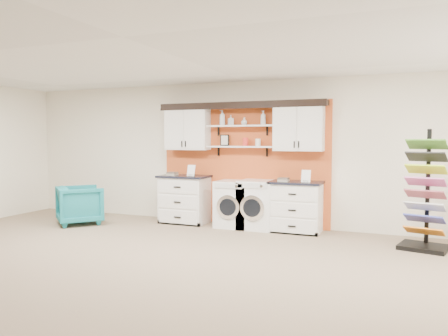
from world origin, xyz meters
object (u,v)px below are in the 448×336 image
at_px(base_cabinet_right, 296,207).
at_px(armchair, 80,205).
at_px(dryer, 258,204).
at_px(sample_rack, 425,212).
at_px(base_cabinet_left, 185,199).
at_px(washer, 234,204).

bearing_deg(base_cabinet_right, armchair, -167.91).
distance_m(dryer, sample_rack, 2.86).
bearing_deg(base_cabinet_left, base_cabinet_right, 0.00).
relative_size(base_cabinet_left, dryer, 1.07).
xyz_separation_m(base_cabinet_right, washer, (-1.19, -0.00, -0.02)).
distance_m(washer, dryer, 0.47).
relative_size(washer, dryer, 0.97).
bearing_deg(washer, dryer, 0.00).
xyz_separation_m(washer, dryer, (0.47, 0.00, 0.01)).
distance_m(sample_rack, armchair, 6.24).
xyz_separation_m(sample_rack, armchair, (-6.22, -0.39, -0.19)).
bearing_deg(base_cabinet_right, dryer, -179.73).
xyz_separation_m(base_cabinet_left, sample_rack, (4.35, -0.49, 0.09)).
distance_m(dryer, armchair, 3.52).
relative_size(base_cabinet_right, armchair, 1.13).
bearing_deg(washer, sample_rack, -8.48).
relative_size(base_cabinet_left, washer, 1.10).
height_order(base_cabinet_right, washer, base_cabinet_right).
bearing_deg(sample_rack, dryer, -176.15).
bearing_deg(base_cabinet_left, sample_rack, -6.47).
distance_m(washer, sample_rack, 3.33).
relative_size(washer, armchair, 1.06).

